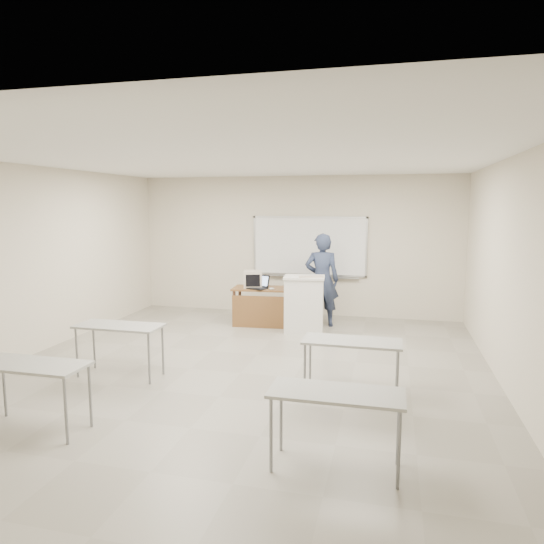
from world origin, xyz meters
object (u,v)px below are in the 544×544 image
(crt_monitor, at_px, (252,279))
(presenter, at_px, (322,280))
(laptop, at_px, (258,286))
(mouse, at_px, (272,289))
(keyboard, at_px, (311,277))
(instructor_desk, at_px, (263,300))
(podium, at_px, (304,304))
(whiteboard, at_px, (309,247))

(crt_monitor, height_order, presenter, presenter)
(crt_monitor, xyz_separation_m, presenter, (1.37, 0.19, 0.00))
(laptop, bearing_deg, presenter, 33.07)
(mouse, distance_m, presenter, 1.01)
(mouse, distance_m, keyboard, 0.90)
(instructor_desk, height_order, presenter, presenter)
(mouse, height_order, keyboard, keyboard)
(keyboard, height_order, presenter, presenter)
(podium, bearing_deg, mouse, 161.74)
(whiteboard, relative_size, presenter, 1.35)
(crt_monitor, distance_m, keyboard, 1.35)
(mouse, xyz_separation_m, presenter, (0.92, 0.40, 0.15))
(presenter, bearing_deg, keyboard, 74.59)
(instructor_desk, distance_m, keyboard, 1.21)
(podium, height_order, mouse, podium)
(presenter, bearing_deg, laptop, 8.60)
(instructor_desk, distance_m, podium, 0.89)
(whiteboard, bearing_deg, crt_monitor, -130.14)
(instructor_desk, bearing_deg, whiteboard, 55.72)
(instructor_desk, xyz_separation_m, podium, (0.86, -0.23, 0.02))
(crt_monitor, bearing_deg, keyboard, -37.41)
(crt_monitor, relative_size, presenter, 0.22)
(instructor_desk, height_order, keyboard, keyboard)
(mouse, bearing_deg, keyboard, -9.08)
(crt_monitor, xyz_separation_m, mouse, (0.45, -0.21, -0.14))
(whiteboard, height_order, mouse, whiteboard)
(whiteboard, xyz_separation_m, keyboard, (0.31, -1.59, -0.41))
(instructor_desk, xyz_separation_m, crt_monitor, (-0.25, 0.11, 0.40))
(crt_monitor, height_order, mouse, crt_monitor)
(mouse, bearing_deg, whiteboard, 77.80)
(keyboard, bearing_deg, whiteboard, 83.03)
(laptop, height_order, presenter, presenter)
(crt_monitor, relative_size, laptop, 1.17)
(laptop, relative_size, presenter, 0.19)
(laptop, xyz_separation_m, keyboard, (1.11, -0.33, 0.26))
(instructor_desk, relative_size, podium, 1.17)
(mouse, bearing_deg, laptop, 173.92)
(instructor_desk, xyz_separation_m, presenter, (1.12, 0.31, 0.41))
(whiteboard, xyz_separation_m, laptop, (-0.80, -1.25, -0.67))
(instructor_desk, bearing_deg, keyboard, -23.78)
(podium, distance_m, keyboard, 0.57)
(podium, height_order, keyboard, keyboard)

